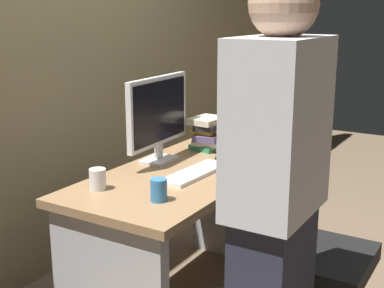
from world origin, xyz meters
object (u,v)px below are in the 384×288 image
book_stack (208,133)px  cup_by_monitor (98,179)px  office_chair (305,262)px  cup_near_keyboard (159,190)px  desk (184,214)px  mouse (223,159)px  keyboard (195,173)px  monitor (158,114)px  person_at_desk (275,214)px

book_stack → cup_by_monitor: bearing=175.0°
office_chair → cup_by_monitor: size_ratio=9.62×
cup_near_keyboard → cup_by_monitor: (-0.02, 0.32, -0.00)m
desk → office_chair: office_chair is taller
mouse → book_stack: book_stack is taller
mouse → cup_near_keyboard: cup_near_keyboard is taller
keyboard → book_stack: size_ratio=1.96×
keyboard → mouse: mouse is taller
monitor → keyboard: bearing=-110.2°
desk → book_stack: bearing=13.7°
person_at_desk → cup_by_monitor: 0.92m
keyboard → person_at_desk: bearing=-127.7°
cup_by_monitor → book_stack: bearing=-5.0°
mouse → office_chair: bearing=-119.0°
desk → office_chair: (-0.07, -0.68, -0.07)m
desk → cup_by_monitor: size_ratio=13.68×
monitor → cup_by_monitor: 0.56m
office_chair → mouse: bearing=61.0°
office_chair → person_at_desk: (-0.50, -0.05, 0.41)m
desk → book_stack: 0.56m
office_chair → keyboard: size_ratio=2.19×
mouse → cup_by_monitor: (-0.69, 0.28, 0.03)m
monitor → person_at_desk: bearing=-125.3°
cup_near_keyboard → keyboard: bearing=7.9°
desk → keyboard: size_ratio=3.11×
person_at_desk → cup_near_keyboard: person_at_desk is taller
person_at_desk → office_chair: bearing=5.3°
office_chair → keyboard: office_chair is taller
cup_by_monitor → book_stack: book_stack is taller
cup_near_keyboard → book_stack: 0.89m
monitor → cup_near_keyboard: monitor is taller
monitor → mouse: bearing=-61.2°
cup_near_keyboard → person_at_desk: bearing=-105.3°
person_at_desk → cup_by_monitor: (0.14, 0.91, -0.07)m
person_at_desk → mouse: bearing=37.4°
office_chair → cup_by_monitor: office_chair is taller
desk → monitor: monitor is taller
mouse → person_at_desk: bearing=-142.6°
mouse → book_stack: (0.19, 0.20, 0.08)m
person_at_desk → monitor: 1.15m
office_chair → mouse: (0.33, 0.59, 0.31)m
office_chair → book_stack: 1.02m
cup_near_keyboard → cup_by_monitor: bearing=93.8°
cup_by_monitor → cup_near_keyboard: bearing=-86.2°
monitor → cup_near_keyboard: (-0.50, -0.34, -0.21)m
desk → person_at_desk: size_ratio=0.82×
cup_near_keyboard → monitor: bearing=34.5°
monitor → book_stack: size_ratio=2.46×
mouse → cup_near_keyboard: (-0.67, -0.04, 0.03)m
book_stack → mouse: bearing=-133.8°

